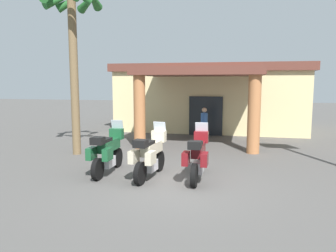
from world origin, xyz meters
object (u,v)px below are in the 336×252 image
motel_building (211,96)px  motorcycle_maroon (198,156)px  motorcycle_green (107,152)px  palm_tree_roadside (72,21)px  pedestrian (204,123)px  motorcycle_cream (150,155)px

motel_building → motorcycle_maroon: 11.32m
motorcycle_green → palm_tree_roadside: bearing=44.5°
motel_building → motorcycle_green: size_ratio=5.07×
motel_building → pedestrian: 5.43m
motel_building → motorcycle_cream: bearing=-93.5°
pedestrian → motorcycle_maroon: bearing=81.9°
motorcycle_maroon → pedestrian: bearing=4.6°
palm_tree_roadside → pedestrian: bearing=35.9°
motorcycle_maroon → motorcycle_cream: bearing=95.1°
motorcycle_cream → motorcycle_maroon: (1.43, 0.12, 0.00)m
motorcycle_cream → pedestrian: 6.11m
motel_building → palm_tree_roadside: bearing=-117.0°
pedestrian → motorcycle_cream: bearing=68.3°
motorcycle_cream → pedestrian: (0.98, 6.02, 0.28)m
motel_building → motorcycle_maroon: (0.57, -11.23, -1.31)m
pedestrian → palm_tree_roadside: 7.19m
pedestrian → palm_tree_roadside: (-4.73, -3.43, 4.20)m
motel_building → pedestrian: bearing=-87.9°
motel_building → motorcycle_maroon: bearing=-86.3°
motorcycle_green → motorcycle_cream: size_ratio=1.00×
motorcycle_maroon → pedestrian: (-0.44, 5.90, 0.28)m
motel_building → motorcycle_green: 11.49m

